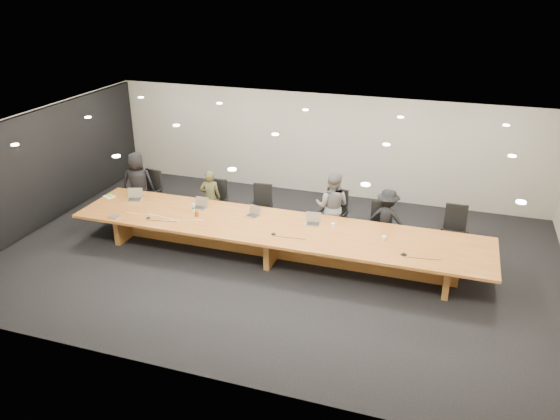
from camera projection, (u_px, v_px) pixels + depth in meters
The scene contains 28 objects.
ground at pixel (276, 257), 11.95m from camera, with size 12.00×12.00×0.00m, color black.
back_wall at pixel (323, 145), 14.87m from camera, with size 12.00×0.02×2.80m, color beige.
left_wall_panel at pixel (42, 169), 13.11m from camera, with size 0.08×7.84×2.74m, color black.
conference_table at pixel (276, 236), 11.74m from camera, with size 9.00×1.80×0.75m.
chair_far_left at pixel (149, 192), 13.95m from camera, with size 0.57×0.57×1.13m, color black, non-canonical shape.
chair_left at pixel (216, 201), 13.48m from camera, with size 0.54×0.54×1.06m, color black, non-canonical shape.
chair_mid_left at pixel (261, 207), 13.11m from camera, with size 0.56×0.56×1.09m, color black, non-canonical shape.
chair_mid_right at pixel (333, 215), 12.51m from camera, with size 0.61×0.61×1.21m, color black, non-canonical shape.
chair_right at pixel (378, 225), 12.24m from camera, with size 0.52×0.52×1.03m, color black, non-canonical shape.
chair_far_right at pixel (454, 231), 11.83m from camera, with size 0.58×0.58×1.14m, color black, non-canonical shape.
person_a at pixel (138, 183), 13.82m from camera, with size 0.79×0.52×1.62m, color black.
person_b at pixel (210, 197), 13.28m from camera, with size 0.50×0.33×1.38m, color #38371E.
person_c at pixel (332, 206), 12.45m from camera, with size 0.79×0.62×1.64m, color #575759.
person_d at pixel (387, 219), 12.12m from camera, with size 0.89×0.51×1.39m, color black.
laptop_a at pixel (134, 195), 12.92m from camera, with size 0.34×0.25×0.27m, color tan, non-canonical shape.
laptop_b at pixel (200, 203), 12.47m from camera, with size 0.31×0.23×0.25m, color tan, non-canonical shape.
laptop_c at pixel (252, 212), 12.06m from camera, with size 0.30×0.22×0.23m, color tan, non-canonical shape.
laptop_d at pixel (313, 219), 11.67m from camera, with size 0.32×0.23×0.25m, color tan, non-canonical shape.
water_bottle at pixel (193, 208), 12.29m from camera, with size 0.06×0.06×0.20m, color silver.
amber_mug at pixel (197, 214), 12.10m from camera, with size 0.09×0.09×0.11m, color brown.
paper_cup_near at pixel (333, 225), 11.57m from camera, with size 0.08×0.08×0.10m, color white.
paper_cup_far at pixel (384, 238), 11.00m from camera, with size 0.09×0.09×0.10m, color white.
notepad at pixel (109, 196), 13.16m from camera, with size 0.25×0.20×0.02m, color white.
lime_gadget at pixel (110, 195), 13.16m from camera, with size 0.17×0.09×0.03m, color #5FC233.
av_box at pixel (114, 217), 12.05m from camera, with size 0.22×0.16×0.03m, color #A6A7AB.
mic_left at pixel (148, 218), 12.02m from camera, with size 0.10×0.10×0.03m, color black.
mic_center at pixel (273, 234), 11.28m from camera, with size 0.11×0.11×0.03m, color black.
mic_right at pixel (404, 254), 10.47m from camera, with size 0.13×0.13×0.03m, color black.
Camera 1 is at (3.40, -9.97, 5.75)m, focal length 35.00 mm.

